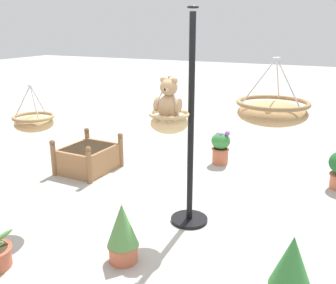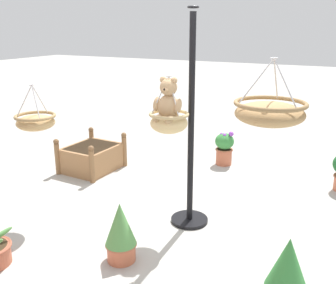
# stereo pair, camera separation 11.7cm
# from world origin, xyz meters

# --- Properties ---
(ground_plane) EXTENTS (40.00, 40.00, 0.00)m
(ground_plane) POSITION_xyz_m (0.00, 0.00, 0.00)
(ground_plane) COLOR #ADAAA3
(display_pole_central) EXTENTS (0.44, 0.44, 2.45)m
(display_pole_central) POSITION_xyz_m (-0.24, -0.12, 0.76)
(display_pole_central) COLOR black
(display_pole_central) RESTS_ON ground
(hanging_basket_with_teddy) EXTENTS (0.43, 0.43, 0.62)m
(hanging_basket_with_teddy) POSITION_xyz_m (-0.09, 0.13, 1.27)
(hanging_basket_with_teddy) COLOR tan
(teddy_bear) EXTENTS (0.33, 0.29, 0.47)m
(teddy_bear) POSITION_xyz_m (-0.09, 0.16, 1.48)
(teddy_bear) COLOR tan
(hanging_basket_left_high) EXTENTS (0.60, 0.60, 0.56)m
(hanging_basket_left_high) POSITION_xyz_m (-1.23, 0.54, 1.57)
(hanging_basket_left_high) COLOR #A37F51
(hanging_basket_right_low) EXTENTS (0.46, 0.46, 0.52)m
(hanging_basket_right_low) POSITION_xyz_m (1.38, 0.59, 1.21)
(hanging_basket_right_low) COLOR tan
(wooden_planter_box) EXTENTS (0.82, 0.94, 0.58)m
(wooden_planter_box) POSITION_xyz_m (1.87, -0.98, 0.22)
(wooden_planter_box) COLOR #9E7047
(wooden_planter_box) RESTS_ON ground
(potted_plant_tall_leafy) EXTENTS (0.31, 0.31, 0.59)m
(potted_plant_tall_leafy) POSITION_xyz_m (0.05, -2.19, 0.30)
(potted_plant_tall_leafy) COLOR #BC6042
(potted_plant_tall_leafy) RESTS_ON ground
(potted_plant_bushy_green) EXTENTS (0.35, 0.35, 0.66)m
(potted_plant_bushy_green) POSITION_xyz_m (-1.54, 0.89, 0.33)
(potted_plant_bushy_green) COLOR #2D5638
(potted_plant_bushy_green) RESTS_ON ground
(potted_plant_conical_shrub) EXTENTS (0.32, 0.32, 0.62)m
(potted_plant_conical_shrub) POSITION_xyz_m (0.05, 0.92, 0.31)
(potted_plant_conical_shrub) COLOR #BC6042
(potted_plant_conical_shrub) RESTS_ON ground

